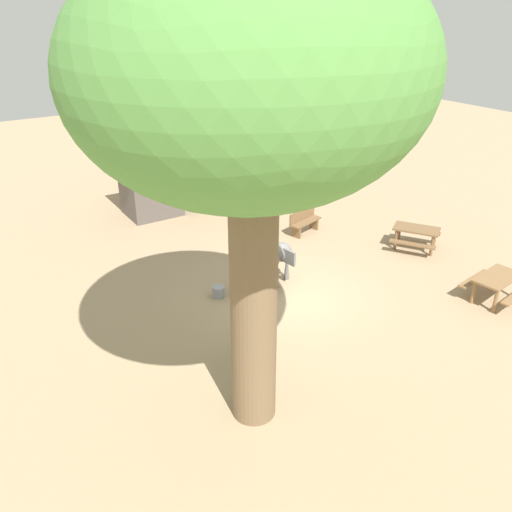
% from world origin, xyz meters
% --- Properties ---
extents(ground_plane, '(60.00, 60.00, 0.00)m').
position_xyz_m(ground_plane, '(0.00, 0.00, 0.00)').
color(ground_plane, tan).
extents(elephant, '(1.88, 1.25, 1.29)m').
position_xyz_m(elephant, '(-0.28, 0.78, 0.83)').
color(elephant, slate).
rests_on(elephant, ground_plane).
extents(person_handler, '(0.42, 0.35, 1.62)m').
position_xyz_m(person_handler, '(-2.04, -1.28, 0.95)').
color(person_handler, '#3F3833').
rests_on(person_handler, ground_plane).
extents(shade_tree_main, '(5.91, 5.41, 8.85)m').
position_xyz_m(shade_tree_main, '(-3.37, -3.41, 6.64)').
color(shade_tree_main, brown).
rests_on(shade_tree_main, ground_plane).
extents(wooden_bench, '(1.46, 0.75, 0.88)m').
position_xyz_m(wooden_bench, '(3.17, 3.41, 0.47)').
color(wooden_bench, brown).
rests_on(wooden_bench, ground_plane).
extents(picnic_table_near, '(2.06, 2.06, 0.78)m').
position_xyz_m(picnic_table_near, '(5.53, 0.25, 0.59)').
color(picnic_table_near, brown).
rests_on(picnic_table_near, ground_plane).
extents(picnic_table_far, '(1.70, 1.68, 0.78)m').
position_xyz_m(picnic_table_far, '(4.81, -3.34, 0.59)').
color(picnic_table_far, olive).
rests_on(picnic_table_far, ground_plane).
extents(market_stall_red, '(2.50, 2.50, 2.52)m').
position_xyz_m(market_stall_red, '(-0.77, 8.21, 1.14)').
color(market_stall_red, '#59514C').
rests_on(market_stall_red, ground_plane).
extents(market_stall_orange, '(2.50, 2.50, 2.52)m').
position_xyz_m(market_stall_orange, '(1.83, 8.21, 1.14)').
color(market_stall_orange, '#59514C').
rests_on(market_stall_orange, ground_plane).
extents(feed_bucket, '(0.36, 0.36, 0.32)m').
position_xyz_m(feed_bucket, '(-1.71, 1.10, 0.16)').
color(feed_bucket, gray).
rests_on(feed_bucket, ground_plane).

